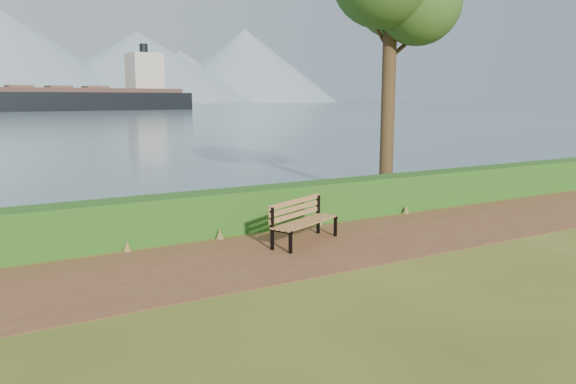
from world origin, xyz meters
TOP-DOWN VIEW (x-y plane):
  - ground at (0.00, 0.00)m, footprint 140.00×140.00m
  - path at (0.00, 0.30)m, footprint 40.00×3.40m
  - hedge at (0.00, 2.60)m, footprint 32.00×0.85m
  - bench at (0.34, 0.85)m, footprint 1.98×1.29m
  - cargo_ship at (20.78, 140.97)m, footprint 64.06×16.63m

SIDE VIEW (x-z plane):
  - ground at x=0.00m, z-range 0.00..0.00m
  - path at x=0.00m, z-range 0.00..0.01m
  - hedge at x=0.00m, z-range 0.00..1.00m
  - bench at x=0.34m, z-range 0.07..1.04m
  - cargo_ship at x=20.78m, z-range -6.75..12.48m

